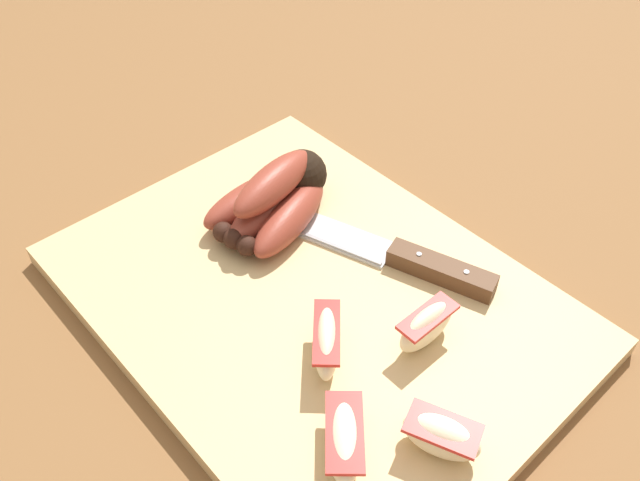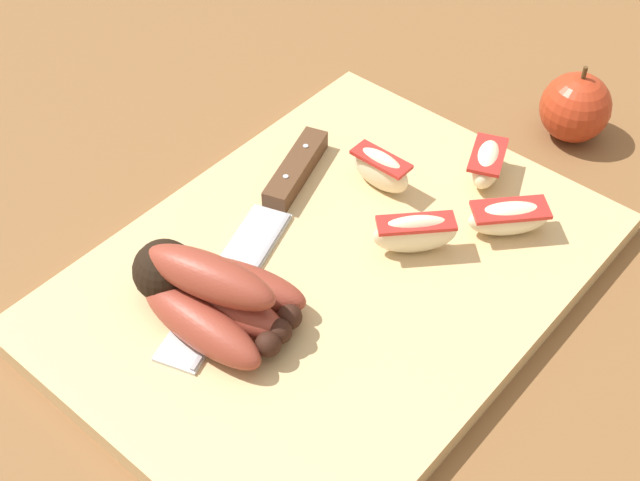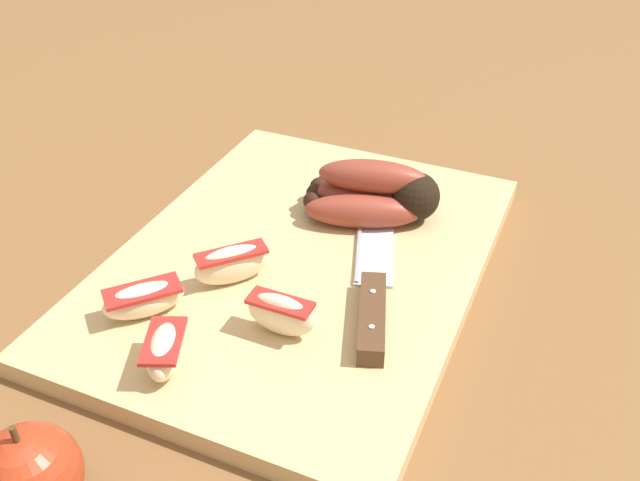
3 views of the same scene
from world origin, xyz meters
name	(u,v)px [view 3 (image 3 of 3)]	position (x,y,z in m)	size (l,w,h in m)	color
ground_plane	(300,272)	(0.00, 0.00, 0.00)	(6.00, 6.00, 0.00)	brown
cutting_board	(301,264)	(0.00, 0.00, 0.01)	(0.45, 0.33, 0.02)	tan
banana_bunch	(374,194)	(0.10, -0.04, 0.04)	(0.10, 0.14, 0.06)	black
chefs_knife	(373,283)	(-0.02, -0.08, 0.03)	(0.27, 0.12, 0.02)	silver
apple_wedge_near	(165,350)	(-0.17, 0.03, 0.04)	(0.06, 0.05, 0.03)	beige
apple_wedge_middle	(144,299)	(-0.13, 0.09, 0.04)	(0.07, 0.07, 0.03)	beige
apple_wedge_far	(281,314)	(-0.10, -0.03, 0.04)	(0.02, 0.06, 0.04)	beige
apple_wedge_extra	(232,264)	(-0.06, 0.04, 0.04)	(0.06, 0.06, 0.04)	beige
whole_apple	(30,475)	(-0.30, 0.05, 0.03)	(0.07, 0.07, 0.08)	#AD3319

